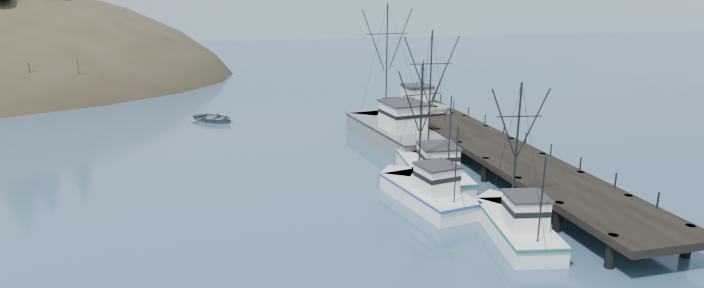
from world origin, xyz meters
name	(u,v)px	position (x,y,z in m)	size (l,w,h in m)	color
ground	(394,258)	(0.00, 0.00, 0.00)	(400.00, 400.00, 0.00)	#2F4B69
pier	(486,143)	(14.00, 16.00, 1.69)	(6.00, 44.00, 2.00)	black
distant_ridge	(269,35)	(10.00, 170.00, 0.00)	(360.00, 40.00, 26.00)	#9EB2C6
distant_ridge_far	(124,35)	(-40.00, 185.00, 0.00)	(180.00, 25.00, 18.00)	silver
moored_sailboats	(58,99)	(-31.25, 56.84, 0.33)	(18.04, 17.52, 6.35)	white
trawler_near	(515,224)	(8.36, 0.99, 0.82)	(4.57, 9.80, 10.08)	white
trawler_mid	(425,191)	(5.02, 8.01, 0.82)	(5.03, 10.47, 10.42)	white
trawler_far	(431,168)	(7.50, 12.96, 0.82)	(4.98, 12.32, 12.40)	white
work_vessel	(392,130)	(7.95, 24.60, 1.23)	(6.96, 17.39, 14.23)	slate
pier_shed	(417,97)	(12.70, 30.32, 3.42)	(3.00, 3.20, 2.80)	silver
pickup_truck	(432,108)	(13.50, 27.55, 2.67)	(2.21, 4.80, 1.33)	silver
motorboat	(214,121)	(-9.91, 38.42, 0.00)	(4.03, 5.64, 1.17)	slate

